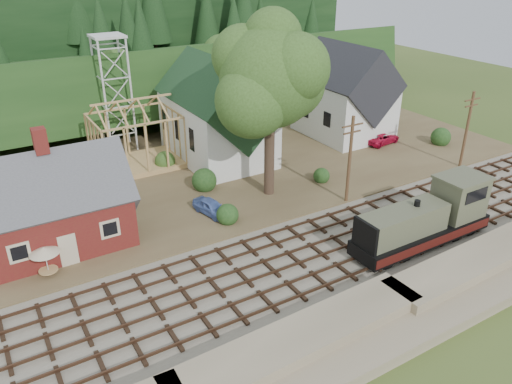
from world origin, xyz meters
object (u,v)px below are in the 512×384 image
car_green (5,238)px  patio_set (44,252)px  car_blue (211,207)px  locomotive (427,220)px  car_red (382,138)px

car_green → patio_set: size_ratio=1.67×
car_blue → locomotive: bearing=-58.4°
patio_set → car_red: bearing=10.9°
patio_set → car_blue: bearing=9.0°
locomotive → car_red: locomotive is taller
car_blue → patio_set: size_ratio=1.68×
locomotive → car_blue: locomotive is taller
car_green → patio_set: bearing=-174.7°
locomotive → car_green: size_ratio=3.18×
car_green → car_blue: bearing=-116.9°
car_blue → patio_set: (-13.33, -2.12, 1.25)m
locomotive → car_green: (-27.23, 15.56, -1.18)m
car_blue → patio_set: 13.56m
locomotive → car_green: 31.39m
locomotive → car_blue: 17.04m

